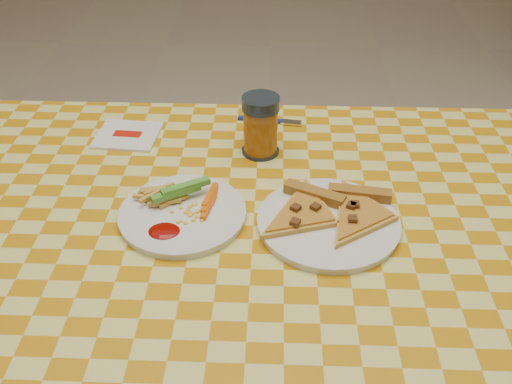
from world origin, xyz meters
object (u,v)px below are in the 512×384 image
plate_left (183,215)px  plate_right (328,223)px  table (254,258)px  drink_glass (261,126)px

plate_left → plate_right: same height
table → drink_glass: drink_glass is taller
plate_left → plate_right: 0.25m
plate_right → drink_glass: bearing=117.7°
table → plate_left: plate_left is taller
plate_left → drink_glass: 0.26m
plate_left → table: bearing=-7.7°
plate_left → drink_glass: drink_glass is taller
drink_glass → table: bearing=-91.2°
plate_left → drink_glass: bearing=59.7°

